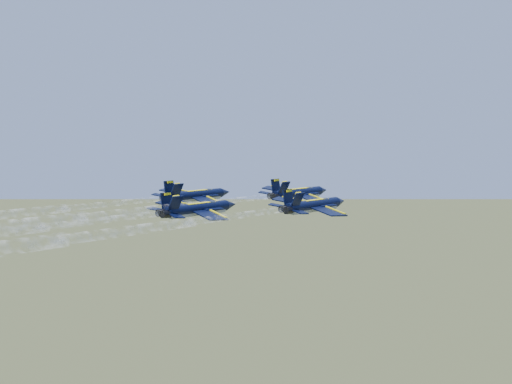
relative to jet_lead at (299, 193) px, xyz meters
The scene contains 4 objects.
jet_lead is the anchor object (origin of this frame).
jet_left 16.81m from the jet_lead, 138.91° to the right, with size 12.00×15.77×3.58m.
jet_right 15.50m from the jet_lead, 54.35° to the right, with size 12.00×15.77×3.58m.
jet_slot 24.49m from the jet_lead, 97.27° to the right, with size 12.00×15.77×3.58m.
Camera 1 is at (57.49, -103.15, 120.03)m, focal length 55.00 mm.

